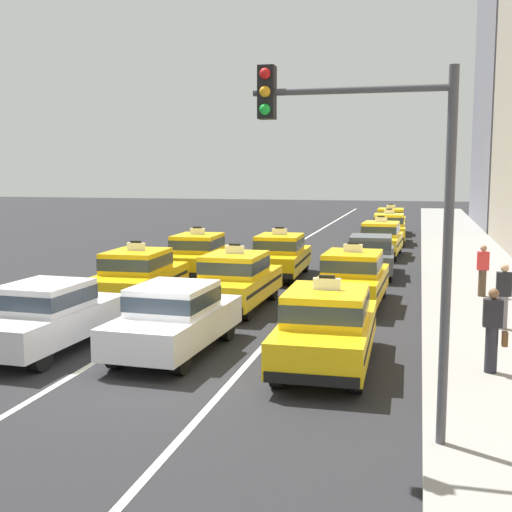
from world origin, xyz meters
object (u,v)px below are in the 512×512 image
(taxi_left_second, at_px, (138,275))
(taxi_right_nearest, at_px, (327,326))
(sedan_center_nearest, at_px, (175,317))
(pedestrian_near_crosswalk, at_px, (503,296))
(taxi_center_third, at_px, (280,255))
(taxi_right_second, at_px, (353,277))
(taxi_center_second, at_px, (236,279))
(taxi_right_fifth, at_px, (389,228))
(sedan_right_third, at_px, (371,254))
(traffic_light_pole, at_px, (379,189))
(pedestrian_mid_block, at_px, (483,270))
(pedestrian_by_storefront, at_px, (493,331))
(taxi_right_fourth, at_px, (381,238))
(taxi_left_third, at_px, (198,254))
(sedan_left_nearest, at_px, (47,314))
(taxi_right_sixth, at_px, (391,220))

(taxi_left_second, bearing_deg, taxi_right_nearest, -38.62)
(sedan_center_nearest, distance_m, pedestrian_near_crosswalk, 8.16)
(taxi_center_third, distance_m, taxi_right_second, 5.71)
(taxi_center_second, distance_m, taxi_right_fifth, 19.60)
(taxi_left_second, relative_size, sedan_right_third, 1.06)
(taxi_center_second, height_order, traffic_light_pole, traffic_light_pole)
(pedestrian_mid_block, bearing_deg, pedestrian_by_storefront, -93.63)
(taxi_left_second, relative_size, taxi_right_fifth, 1.00)
(sedan_right_third, distance_m, taxi_right_fifth, 12.04)
(taxi_left_second, height_order, taxi_right_second, same)
(taxi_right_fourth, bearing_deg, sedan_center_nearest, -100.85)
(taxi_left_second, distance_m, taxi_right_fifth, 20.41)
(sedan_center_nearest, bearing_deg, taxi_center_second, 90.00)
(taxi_right_fifth, bearing_deg, pedestrian_mid_block, -77.39)
(taxi_left_third, bearing_deg, taxi_left_second, -91.55)
(taxi_left_third, distance_m, traffic_light_pole, 16.53)
(sedan_right_third, relative_size, pedestrian_by_storefront, 2.61)
(taxi_left_second, relative_size, taxi_right_nearest, 1.01)
(taxi_left_third, relative_size, pedestrian_near_crosswalk, 2.81)
(taxi_center_second, bearing_deg, taxi_right_nearest, -56.79)
(taxi_right_second, distance_m, pedestrian_mid_block, 4.27)
(sedan_left_nearest, relative_size, taxi_right_second, 0.95)
(sedan_center_nearest, xyz_separation_m, sedan_right_third, (3.43, 12.27, 0.00))
(taxi_center_third, height_order, sedan_right_third, taxi_center_third)
(sedan_center_nearest, xyz_separation_m, taxi_right_fourth, (3.48, 18.17, 0.03))
(taxi_center_third, relative_size, taxi_right_nearest, 1.00)
(taxi_center_third, bearing_deg, pedestrian_mid_block, -22.35)
(taxi_left_third, height_order, taxi_right_fourth, same)
(sedan_right_third, height_order, taxi_right_sixth, taxi_right_sixth)
(taxi_right_fifth, height_order, traffic_light_pole, traffic_light_pole)
(sedan_center_nearest, distance_m, pedestrian_mid_block, 10.79)
(sedan_center_nearest, height_order, taxi_right_sixth, taxi_right_sixth)
(taxi_center_third, bearing_deg, taxi_right_fourth, 64.91)
(pedestrian_mid_block, bearing_deg, taxi_right_nearest, -114.66)
(taxi_left_second, distance_m, taxi_center_second, 3.12)
(taxi_center_third, xyz_separation_m, taxi_right_fifth, (3.47, 13.36, 0.00))
(taxi_left_third, height_order, traffic_light_pole, traffic_light_pole)
(sedan_center_nearest, xyz_separation_m, taxi_center_second, (0.00, 5.04, 0.03))
(taxi_center_third, height_order, taxi_right_fourth, same)
(taxi_left_third, bearing_deg, sedan_right_third, 16.79)
(taxi_center_second, distance_m, pedestrian_near_crosswalk, 7.46)
(taxi_center_second, relative_size, pedestrian_by_storefront, 2.75)
(taxi_right_nearest, relative_size, pedestrian_near_crosswalk, 2.80)
(taxi_right_fourth, height_order, taxi_right_fifth, same)
(sedan_center_nearest, relative_size, pedestrian_by_storefront, 2.62)
(taxi_center_third, xyz_separation_m, taxi_right_second, (3.24, -4.71, 0.00))
(taxi_left_second, bearing_deg, taxi_right_second, 10.58)
(traffic_light_pole, bearing_deg, taxi_center_third, 106.96)
(taxi_center_third, height_order, traffic_light_pole, traffic_light_pole)
(taxi_left_third, height_order, taxi_right_nearest, same)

